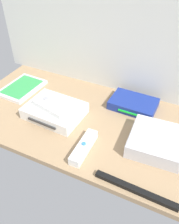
{
  "coord_description": "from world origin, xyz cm",
  "views": [
    {
      "loc": [
        29.48,
        -61.16,
        59.49
      ],
      "look_at": [
        0.0,
        0.0,
        4.0
      ],
      "focal_mm": 38.42,
      "sensor_mm": 36.0,
      "label": 1
    }
  ],
  "objects": [
    {
      "name": "game_console",
      "position": [
        -13.21,
        -3.07,
        2.2
      ],
      "size": [
        21.74,
        17.27,
        4.4
      ],
      "rotation": [
        0.0,
        0.0,
        -0.05
      ],
      "color": "white",
      "rests_on": "ground_plane"
    },
    {
      "name": "remote_classic_pad",
      "position": [
        -13.12,
        -3.63,
        5.41
      ],
      "size": [
        15.84,
        11.05,
        2.4
      ],
      "rotation": [
        0.0,
        0.0,
        -0.23
      ],
      "color": "white",
      "rests_on": "game_console"
    },
    {
      "name": "sensor_bar",
      "position": [
        24.53,
        -21.61,
        0.7
      ],
      "size": [
        24.05,
        2.61,
        1.4
      ],
      "primitive_type": "cube",
      "rotation": [
        0.0,
        0.0,
        -0.03
      ],
      "color": "black",
      "rests_on": "ground_plane"
    },
    {
      "name": "ground_plane",
      "position": [
        0.0,
        0.0,
        -1.0
      ],
      "size": [
        100.0,
        48.0,
        2.0
      ],
      "primitive_type": "cube",
      "color": "#9E7F5B",
      "rests_on": "ground"
    },
    {
      "name": "network_router",
      "position": [
        12.31,
        14.77,
        1.7
      ],
      "size": [
        18.27,
        12.69,
        3.4
      ],
      "rotation": [
        0.0,
        0.0,
        -0.02
      ],
      "color": "navy",
      "rests_on": "ground_plane"
    },
    {
      "name": "mini_computer",
      "position": [
        25.43,
        -2.62,
        2.64
      ],
      "size": [
        18.02,
        18.02,
        5.3
      ],
      "rotation": [
        0.0,
        0.0,
        0.06
      ],
      "color": "silver",
      "rests_on": "ground_plane"
    },
    {
      "name": "back_wall",
      "position": [
        0.0,
        24.6,
        32.0
      ],
      "size": [
        110.0,
        1.2,
        64.0
      ],
      "primitive_type": "cube",
      "color": "silver",
      "rests_on": "ground"
    },
    {
      "name": "game_case",
      "position": [
        -35.93,
        5.89,
        0.76
      ],
      "size": [
        14.53,
        19.66,
        1.56
      ],
      "rotation": [
        0.0,
        0.0,
        -0.05
      ],
      "color": "white",
      "rests_on": "ground_plane"
    },
    {
      "name": "remote_wand",
      "position": [
        4.87,
        -14.34,
        1.51
      ],
      "size": [
        3.9,
        14.87,
        3.4
      ],
      "rotation": [
        0.0,
        0.0,
        0.02
      ],
      "color": "white",
      "rests_on": "ground_plane"
    }
  ]
}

